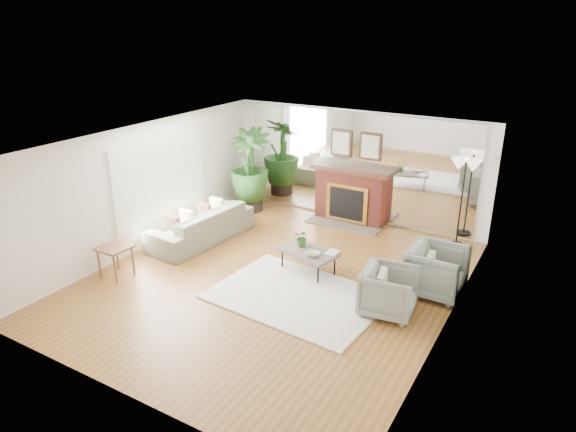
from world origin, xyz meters
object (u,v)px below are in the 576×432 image
Objects in this scene: fireplace at (350,194)px; side_table at (115,251)px; coffee_table at (308,252)px; armchair_front at (389,291)px; potted_ficus at (250,168)px; armchair_back at (436,271)px; sofa at (201,225)px; floor_lamp at (465,172)px.

side_table is (-2.52, -4.60, -0.17)m from fireplace.
armchair_front reaches higher than coffee_table.
armchair_front is 1.43× the size of side_table.
fireplace reaches higher than potted_ficus.
armchair_back is at bearing -32.92° from armchair_front.
fireplace is at bearing 143.70° from sofa.
sofa is 1.29× the size of floor_lamp.
side_table is 6.75m from floor_lamp.
armchair_back is at bearing -19.78° from potted_ficus.
fireplace is 3.51× the size of side_table.
sofa is at bearing -152.80° from floor_lamp.
armchair_back is (2.60, -2.33, -0.24)m from fireplace.
armchair_back is 0.51× the size of floor_lamp.
armchair_back is (2.23, 0.38, 0.03)m from coffee_table.
fireplace reaches higher than floor_lamp.
side_table is at bearing 114.34° from armchair_back.
armchair_back is at bearing 97.51° from sofa.
side_table is 4.10m from potted_ficus.
fireplace is 0.86× the size of sofa.
sofa is at bearing 81.80° from side_table.
floor_lamp is at bearing 121.90° from sofa.
floor_lamp reaches higher than sofa.
sofa reaches higher than coffee_table.
floor_lamp is at bearing -12.91° from armchair_front.
armchair_front is at bearing -31.59° from potted_ficus.
side_table is 0.32× the size of floor_lamp.
side_table is (-0.29, -2.03, 0.14)m from sofa.
floor_lamp is (4.97, 4.44, 1.08)m from side_table.
sofa is 2.55× the size of armchair_back.
fireplace is 3.94m from armchair_front.
sofa is at bearing 176.90° from coffee_table.
coffee_table is at bearing -129.21° from floor_lamp.
side_table is at bearing -3.50° from sofa.
sofa is 4.06× the size of side_table.
coffee_table is at bearing 64.16° from armchair_front.
fireplace is at bearing 176.29° from floor_lamp.
armchair_front is (-0.47, -0.98, -0.04)m from armchair_back.
sofa reaches higher than side_table.
floor_lamp is at bearing 4.39° from armchair_back.
potted_ficus is (-2.36, -0.54, 0.40)m from fireplace.
potted_ficus is at bearing 141.67° from coffee_table.
armchair_back reaches higher than side_table.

